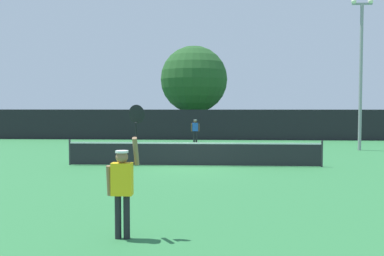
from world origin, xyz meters
TOP-DOWN VIEW (x-y plane):
  - ground_plane at (0.00, 0.00)m, footprint 120.00×120.00m
  - tennis_net at (0.00, 0.00)m, footprint 10.42×0.08m
  - perimeter_fence at (0.00, 14.17)m, footprint 32.08×0.12m
  - player_serving at (-0.80, -9.90)m, footprint 0.67×0.39m
  - player_receiving at (-0.50, 11.82)m, footprint 0.57×0.23m
  - tennis_ball at (1.83, 2.71)m, footprint 0.07×0.07m
  - light_pole at (8.90, 6.91)m, footprint 1.18×0.28m
  - large_tree at (-1.00, 19.74)m, footprint 5.73×5.73m
  - parked_car_near at (-3.39, 19.18)m, footprint 2.46×4.42m
  - parked_car_mid at (2.45, 20.25)m, footprint 1.98×4.24m
  - parked_car_far at (6.13, 19.78)m, footprint 1.94×4.22m

SIDE VIEW (x-z plane):
  - ground_plane at x=0.00m, z-range 0.00..0.00m
  - tennis_ball at x=1.83m, z-range 0.00..0.07m
  - tennis_net at x=0.00m, z-range -0.02..1.05m
  - parked_car_near at x=-3.39m, z-range -0.07..1.62m
  - parked_car_mid at x=2.45m, z-range -0.07..1.62m
  - parked_car_far at x=6.13m, z-range -0.07..1.62m
  - player_receiving at x=-0.50m, z-range 0.16..1.70m
  - player_serving at x=-0.80m, z-range -0.16..2.31m
  - perimeter_fence at x=0.00m, z-range 0.00..2.22m
  - light_pole at x=8.90m, z-range 0.57..8.90m
  - large_tree at x=-1.00m, z-range 0.94..8.57m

